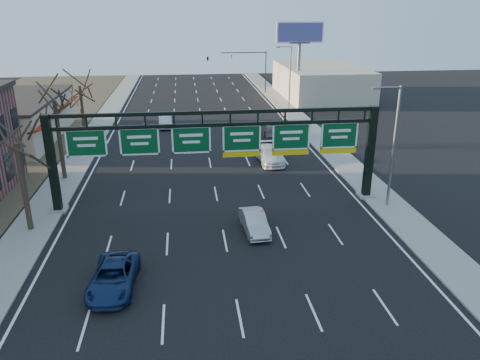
{
  "coord_description": "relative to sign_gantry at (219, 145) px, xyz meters",
  "views": [
    {
      "loc": [
        -2.26,
        -24.7,
        14.16
      ],
      "look_at": [
        1.27,
        4.39,
        3.2
      ],
      "focal_mm": 35.0,
      "sensor_mm": 36.0,
      "label": 1
    }
  ],
  "objects": [
    {
      "name": "sidewalk_left",
      "position": [
        -12.96,
        12.0,
        -4.57
      ],
      "size": [
        3.0,
        120.0,
        0.12
      ],
      "primitive_type": "cube",
      "color": "gray",
      "rests_on": "ground"
    },
    {
      "name": "streetlight_far",
      "position": [
        12.31,
        32.0,
        0.45
      ],
      "size": [
        2.15,
        0.22,
        9.0
      ],
      "color": "slate",
      "rests_on": "sidewalk_right"
    },
    {
      "name": "tree_gantry",
      "position": [
        -12.96,
        -3.0,
        2.48
      ],
      "size": [
        3.6,
        3.6,
        8.48
      ],
      "color": "#2E2219",
      "rests_on": "sidewalk_left"
    },
    {
      "name": "lane_markings",
      "position": [
        -0.16,
        12.0,
        -4.62
      ],
      "size": [
        21.6,
        120.0,
        0.01
      ],
      "primitive_type": "cube",
      "color": "white",
      "rests_on": "ground"
    },
    {
      "name": "sign_gantry",
      "position": [
        0.0,
        0.0,
        0.0
      ],
      "size": [
        24.6,
        1.2,
        7.2
      ],
      "color": "black",
      "rests_on": "ground"
    },
    {
      "name": "cream_strip",
      "position": [
        -21.64,
        21.0,
        -2.27
      ],
      "size": [
        10.9,
        18.4,
        4.7
      ],
      "color": "#BCB29B",
      "rests_on": "ground"
    },
    {
      "name": "ground",
      "position": [
        -0.16,
        -8.0,
        -4.63
      ],
      "size": [
        160.0,
        160.0,
        0.0
      ],
      "primitive_type": "plane",
      "color": "black",
      "rests_on": "ground"
    },
    {
      "name": "sidewalk_right",
      "position": [
        12.64,
        12.0,
        -4.57
      ],
      "size": [
        3.0,
        120.0,
        0.12
      ],
      "primitive_type": "cube",
      "color": "gray",
      "rests_on": "ground"
    },
    {
      "name": "car_silver_sedan",
      "position": [
        1.91,
        -4.96,
        -3.97
      ],
      "size": [
        1.7,
        4.12,
        1.33
      ],
      "primitive_type": "imported",
      "rotation": [
        0.0,
        0.0,
        0.07
      ],
      "color": "#A7A7AC",
      "rests_on": "ground"
    },
    {
      "name": "car_blue_suv",
      "position": [
        -6.5,
        -10.68,
        -3.95
      ],
      "size": [
        2.55,
        5.04,
        1.36
      ],
      "primitive_type": "imported",
      "rotation": [
        0.0,
        0.0,
        -0.06
      ],
      "color": "navy",
      "rests_on": "ground"
    },
    {
      "name": "car_grey_far",
      "position": [
        7.38,
        17.74,
        -3.89
      ],
      "size": [
        2.24,
        4.51,
        1.48
      ],
      "primitive_type": "imported",
      "rotation": [
        0.0,
        0.0,
        -0.12
      ],
      "color": "#404345",
      "rests_on": "ground"
    },
    {
      "name": "streetlight_near",
      "position": [
        12.31,
        -2.0,
        0.45
      ],
      "size": [
        2.15,
        0.22,
        9.0
      ],
      "color": "slate",
      "rests_on": "sidewalk_right"
    },
    {
      "name": "traffic_signal_mast",
      "position": [
        5.53,
        47.0,
        0.87
      ],
      "size": [
        10.16,
        0.54,
        7.0
      ],
      "color": "black",
      "rests_on": "ground"
    },
    {
      "name": "building_right_distant",
      "position": [
        19.84,
        42.0,
        -2.13
      ],
      "size": [
        12.0,
        20.0,
        5.0
      ],
      "primitive_type": "cube",
      "color": "#BCB29B",
      "rests_on": "ground"
    },
    {
      "name": "car_silver_distant",
      "position": [
        -4.78,
        24.73,
        -3.9
      ],
      "size": [
        1.73,
        4.5,
        1.46
      ],
      "primitive_type": "imported",
      "rotation": [
        0.0,
        0.0,
        0.04
      ],
      "color": "#B6B6BB",
      "rests_on": "ground"
    },
    {
      "name": "tree_mid",
      "position": [
        -12.96,
        7.0,
        3.23
      ],
      "size": [
        3.6,
        3.6,
        9.24
      ],
      "color": "#2E2219",
      "rests_on": "sidewalk_left"
    },
    {
      "name": "billboard_right",
      "position": [
        14.84,
        36.98,
        4.43
      ],
      "size": [
        7.0,
        0.5,
        12.0
      ],
      "color": "slate",
      "rests_on": "ground"
    },
    {
      "name": "car_white_wagon",
      "position": [
        5.55,
        9.41,
        -3.87
      ],
      "size": [
        2.35,
        5.34,
        1.53
      ],
      "primitive_type": "imported",
      "rotation": [
        0.0,
        0.0,
        0.04
      ],
      "color": "white",
      "rests_on": "ground"
    },
    {
      "name": "tree_far",
      "position": [
        -12.96,
        17.0,
        2.86
      ],
      "size": [
        3.6,
        3.6,
        8.86
      ],
      "color": "#2E2219",
      "rests_on": "sidewalk_left"
    }
  ]
}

